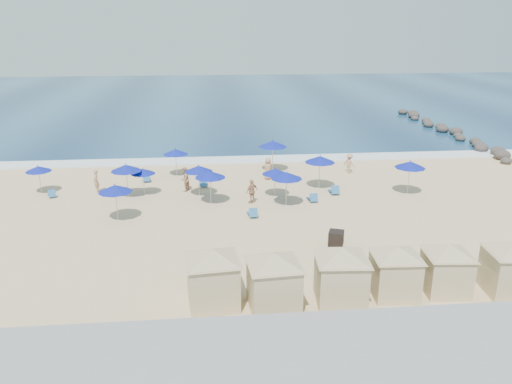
% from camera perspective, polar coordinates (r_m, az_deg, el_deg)
% --- Properties ---
extents(ground, '(160.00, 160.00, 0.00)m').
position_cam_1_polar(ground, '(31.33, 0.46, -3.67)').
color(ground, '#D5B687').
rests_on(ground, ground).
extents(ocean, '(160.00, 80.00, 0.06)m').
position_cam_1_polar(ocean, '(84.71, -3.41, 10.61)').
color(ocean, navy).
rests_on(ocean, ground).
extents(surf_line, '(160.00, 2.50, 0.08)m').
position_cam_1_polar(surf_line, '(45.98, -1.52, 3.72)').
color(surf_line, white).
rests_on(surf_line, ground).
extents(seawall, '(160.00, 6.10, 1.22)m').
position_cam_1_polar(seawall, '(19.26, 4.76, -17.23)').
color(seawall, gray).
rests_on(seawall, ground).
extents(rock_jetty, '(2.56, 26.66, 0.96)m').
position_cam_1_polar(rock_jetty, '(61.22, 21.00, 6.59)').
color(rock_jetty, '#2E2827').
rests_on(rock_jetty, ground).
extents(trash_bin, '(1.05, 1.05, 0.82)m').
position_cam_1_polar(trash_bin, '(28.67, 9.14, -5.23)').
color(trash_bin, black).
rests_on(trash_bin, ground).
extents(cabana_0, '(4.70, 4.70, 2.96)m').
position_cam_1_polar(cabana_0, '(22.19, -4.99, -8.84)').
color(cabana_0, '#CAB58A').
rests_on(cabana_0, ground).
extents(cabana_1, '(4.60, 4.60, 2.89)m').
position_cam_1_polar(cabana_1, '(21.88, 2.07, -9.31)').
color(cabana_1, '#CAB58A').
rests_on(cabana_1, ground).
extents(cabana_2, '(4.64, 4.64, 2.92)m').
position_cam_1_polar(cabana_2, '(22.64, 9.74, -8.53)').
color(cabana_2, '#CAB58A').
rests_on(cabana_2, ground).
extents(cabana_3, '(4.31, 4.31, 2.71)m').
position_cam_1_polar(cabana_3, '(23.74, 15.66, -7.98)').
color(cabana_3, '#CAB58A').
rests_on(cabana_3, ground).
extents(cabana_4, '(4.19, 4.19, 2.64)m').
position_cam_1_polar(cabana_4, '(24.78, 21.03, -7.51)').
color(cabana_4, '#CAB58A').
rests_on(cabana_4, ground).
extents(cabana_5, '(4.46, 4.46, 2.81)m').
position_cam_1_polar(cabana_5, '(25.89, 27.15, -7.00)').
color(cabana_5, '#CAB58A').
rests_on(cabana_5, ground).
extents(umbrella_0, '(1.88, 1.88, 2.14)m').
position_cam_1_polar(umbrella_0, '(39.77, -23.63, 2.45)').
color(umbrella_0, '#A5A8AD').
rests_on(umbrella_0, ground).
extents(umbrella_1, '(2.21, 2.21, 2.51)m').
position_cam_1_polar(umbrella_1, '(36.70, -14.63, 2.69)').
color(umbrella_1, '#A5A8AD').
rests_on(umbrella_1, ground).
extents(umbrella_2, '(1.80, 1.80, 2.05)m').
position_cam_1_polar(umbrella_2, '(37.04, -12.80, 2.33)').
color(umbrella_2, '#A5A8AD').
rests_on(umbrella_2, ground).
extents(umbrella_3, '(2.14, 2.14, 2.44)m').
position_cam_1_polar(umbrella_3, '(32.48, -15.81, 0.39)').
color(umbrella_3, '#A5A8AD').
rests_on(umbrella_3, ground).
extents(umbrella_4, '(2.04, 2.04, 2.32)m').
position_cam_1_polar(umbrella_4, '(41.24, -9.17, 4.56)').
color(umbrella_4, '#A5A8AD').
rests_on(umbrella_4, ground).
extents(umbrella_5, '(2.07, 2.07, 2.35)m').
position_cam_1_polar(umbrella_5, '(36.07, -6.58, 2.67)').
color(umbrella_5, '#A5A8AD').
rests_on(umbrella_5, ground).
extents(umbrella_6, '(2.14, 2.14, 2.44)m').
position_cam_1_polar(umbrella_6, '(34.35, -5.27, 2.03)').
color(umbrella_6, '#A5A8AD').
rests_on(umbrella_6, ground).
extents(umbrella_7, '(1.90, 1.90, 2.16)m').
position_cam_1_polar(umbrella_7, '(35.77, 2.18, 2.37)').
color(umbrella_7, '#A5A8AD').
rests_on(umbrella_7, ground).
extents(umbrella_8, '(2.17, 2.17, 2.47)m').
position_cam_1_polar(umbrella_8, '(33.90, 3.51, 1.90)').
color(umbrella_8, '#A5A8AD').
rests_on(umbrella_8, ground).
extents(umbrella_9, '(2.40, 2.40, 2.73)m').
position_cam_1_polar(umbrella_9, '(41.94, 1.92, 5.52)').
color(umbrella_9, '#A5A8AD').
rests_on(umbrella_9, ground).
extents(umbrella_10, '(2.30, 2.30, 2.61)m').
position_cam_1_polar(umbrella_10, '(37.78, 7.32, 3.74)').
color(umbrella_10, '#A5A8AD').
rests_on(umbrella_10, ground).
extents(umbrella_11, '(2.25, 2.25, 2.56)m').
position_cam_1_polar(umbrella_11, '(37.89, 17.22, 3.01)').
color(umbrella_11, '#A5A8AD').
rests_on(umbrella_11, ground).
extents(beach_chair_0, '(0.90, 1.24, 0.62)m').
position_cam_1_polar(beach_chair_0, '(38.99, -22.31, -0.22)').
color(beach_chair_0, '#2A639C').
rests_on(beach_chair_0, ground).
extents(beach_chair_1, '(0.71, 1.34, 0.70)m').
position_cam_1_polar(beach_chair_1, '(40.59, -12.41, 1.54)').
color(beach_chair_1, '#2A639C').
rests_on(beach_chair_1, ground).
extents(beach_chair_2, '(0.64, 1.30, 0.70)m').
position_cam_1_polar(beach_chair_2, '(38.59, -6.00, 0.98)').
color(beach_chair_2, '#2A639C').
rests_on(beach_chair_2, ground).
extents(beach_chair_3, '(0.67, 1.30, 0.69)m').
position_cam_1_polar(beach_chair_3, '(32.43, -0.40, -2.41)').
color(beach_chair_3, '#2A639C').
rests_on(beach_chair_3, ground).
extents(beach_chair_4, '(0.62, 1.26, 0.68)m').
position_cam_1_polar(beach_chair_4, '(35.42, 6.48, -0.69)').
color(beach_chair_4, '#2A639C').
rests_on(beach_chair_4, ground).
extents(beach_chair_5, '(0.62, 1.35, 0.74)m').
position_cam_1_polar(beach_chair_5, '(37.18, 8.92, 0.18)').
color(beach_chair_5, '#2A639C').
rests_on(beach_chair_5, ground).
extents(beachgoer_0, '(0.57, 0.72, 1.73)m').
position_cam_1_polar(beachgoer_0, '(38.73, -17.81, 1.19)').
color(beachgoer_0, tan).
rests_on(beachgoer_0, ground).
extents(beachgoer_1, '(1.01, 1.10, 1.82)m').
position_cam_1_polar(beachgoer_1, '(37.55, -8.17, 1.46)').
color(beachgoer_1, tan).
rests_on(beachgoer_1, ground).
extents(beachgoer_2, '(1.06, 0.94, 1.73)m').
position_cam_1_polar(beachgoer_2, '(34.65, -0.46, 0.09)').
color(beachgoer_2, tan).
rests_on(beachgoer_2, ground).
extents(beachgoer_3, '(1.15, 1.22, 1.65)m').
position_cam_1_polar(beachgoer_3, '(42.48, 10.61, 3.24)').
color(beachgoer_3, tan).
rests_on(beachgoer_3, ground).
extents(beachgoer_4, '(1.03, 1.00, 1.78)m').
position_cam_1_polar(beachgoer_4, '(40.03, 1.39, 2.70)').
color(beachgoer_4, tan).
rests_on(beachgoer_4, ground).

